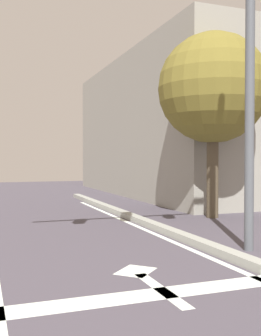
% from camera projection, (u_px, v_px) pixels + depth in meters
% --- Properties ---
extents(lane_line_curbside, '(0.12, 20.00, 0.01)m').
position_uv_depth(lane_line_curbside, '(261.00, 280.00, 5.26)').
color(lane_line_curbside, silver).
rests_on(lane_line_curbside, ground).
extents(stop_bar, '(3.40, 0.40, 0.01)m').
position_uv_depth(stop_bar, '(152.00, 294.00, 4.70)').
color(stop_bar, silver).
rests_on(stop_bar, ground).
extents(lane_arrow_stem, '(0.16, 1.40, 0.01)m').
position_uv_depth(lane_arrow_stem, '(161.00, 289.00, 4.88)').
color(lane_arrow_stem, silver).
rests_on(lane_arrow_stem, ground).
extents(lane_arrow_head, '(0.71, 0.71, 0.01)m').
position_uv_depth(lane_arrow_head, '(136.00, 271.00, 5.68)').
color(lane_arrow_head, silver).
rests_on(lane_arrow_head, ground).
extents(roadside_tree, '(2.93, 2.93, 4.93)m').
position_uv_depth(roadside_tree, '(213.00, 89.00, 10.78)').
color(roadside_tree, brown).
rests_on(roadside_tree, ground).
extents(building_block, '(8.71, 13.08, 5.92)m').
position_uv_depth(building_block, '(207.00, 129.00, 18.86)').
color(building_block, gray).
rests_on(building_block, ground).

